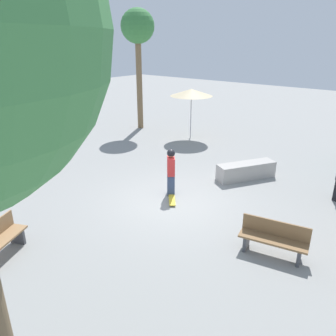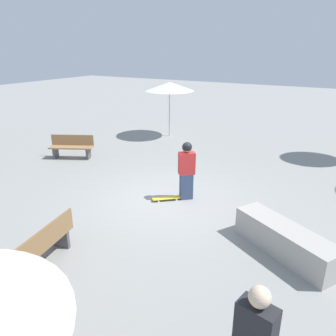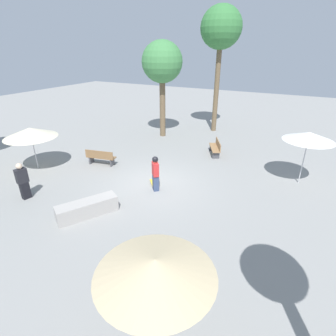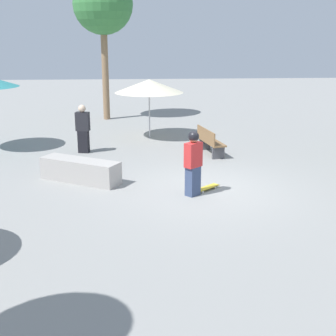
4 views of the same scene
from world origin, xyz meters
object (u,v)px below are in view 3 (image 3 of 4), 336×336
(shade_umbrella_cream, at_px, (30,132))
(palm_tree_center_right, at_px, (221,30))
(bench_far, at_px, (101,157))
(concrete_ledge, at_px, (87,208))
(skater_main, at_px, (155,172))
(skateboard, at_px, (153,183))
(shade_umbrella_white, at_px, (309,136))
(bench_near, at_px, (216,148))
(palm_tree_right, at_px, (162,63))
(bystander_watching, at_px, (23,181))
(shade_umbrella_tan, at_px, (155,267))

(shade_umbrella_cream, distance_m, palm_tree_center_right, 13.35)
(bench_far, bearing_deg, concrete_ledge, -67.22)
(concrete_ledge, relative_size, bench_far, 1.36)
(skater_main, distance_m, skateboard, 0.97)
(concrete_ledge, xyz_separation_m, shade_umbrella_white, (-6.95, -6.60, 1.96))
(bench_near, bearing_deg, shade_umbrella_cream, 102.33)
(concrete_ledge, bearing_deg, bench_near, -105.99)
(shade_umbrella_cream, bearing_deg, palm_tree_right, -111.70)
(skateboard, bearing_deg, shade_umbrella_cream, 60.31)
(shade_umbrella_white, xyz_separation_m, bystander_watching, (10.14, 6.84, -1.46))
(bystander_watching, bearing_deg, shade_umbrella_cream, -123.95)
(shade_umbrella_white, relative_size, palm_tree_center_right, 0.29)
(concrete_ledge, relative_size, bench_near, 1.38)
(bystander_watching, bearing_deg, skater_main, 137.06)
(bench_far, xyz_separation_m, shade_umbrella_cream, (2.67, 1.89, 1.53))
(shade_umbrella_tan, relative_size, palm_tree_center_right, 0.31)
(shade_umbrella_tan, relative_size, shade_umbrella_cream, 1.01)
(shade_umbrella_white, height_order, shade_umbrella_cream, shade_umbrella_white)
(skater_main, bearing_deg, skateboard, 0.39)
(bench_far, relative_size, shade_umbrella_white, 0.67)
(skateboard, distance_m, shade_umbrella_white, 7.20)
(bench_near, height_order, palm_tree_center_right, palm_tree_center_right)
(palm_tree_right, bearing_deg, skateboard, 114.98)
(skater_main, bearing_deg, shade_umbrella_white, -98.54)
(palm_tree_center_right, bearing_deg, palm_tree_right, 45.64)
(skater_main, bearing_deg, bench_near, -52.95)
(shade_umbrella_white, bearing_deg, skater_main, 33.46)
(skateboard, relative_size, shade_umbrella_white, 0.30)
(concrete_ledge, height_order, shade_umbrella_white, shade_umbrella_white)
(bench_near, relative_size, shade_umbrella_cream, 0.64)
(skateboard, height_order, bystander_watching, bystander_watching)
(bench_near, bearing_deg, shade_umbrella_tan, 165.81)
(skater_main, relative_size, bench_near, 0.99)
(bench_far, distance_m, palm_tree_center_right, 11.53)
(bench_far, height_order, palm_tree_right, palm_tree_right)
(skateboard, height_order, palm_tree_right, palm_tree_right)
(palm_tree_center_right, bearing_deg, shade_umbrella_tan, 104.42)
(skater_main, relative_size, shade_umbrella_tan, 0.62)
(shade_umbrella_cream, bearing_deg, shade_umbrella_tan, 153.18)
(bench_near, xyz_separation_m, palm_tree_right, (4.51, -1.80, 4.42))
(skater_main, xyz_separation_m, skateboard, (0.36, -0.40, -0.81))
(shade_umbrella_white, relative_size, shade_umbrella_tan, 0.95)
(skateboard, xyz_separation_m, concrete_ledge, (0.95, 3.27, 0.24))
(skateboard, xyz_separation_m, bystander_watching, (4.14, 3.51, 0.74))
(shade_umbrella_white, distance_m, bystander_watching, 12.32)
(shade_umbrella_cream, bearing_deg, bystander_watching, 133.65)
(skateboard, distance_m, bystander_watching, 5.48)
(bench_far, xyz_separation_m, shade_umbrella_tan, (-7.45, 7.01, 1.97))
(skater_main, bearing_deg, bench_far, 33.49)
(concrete_ledge, distance_m, palm_tree_right, 11.18)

